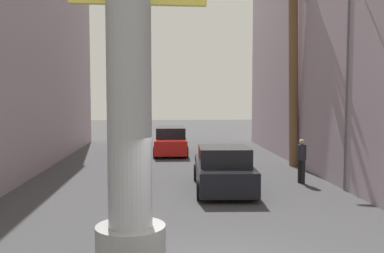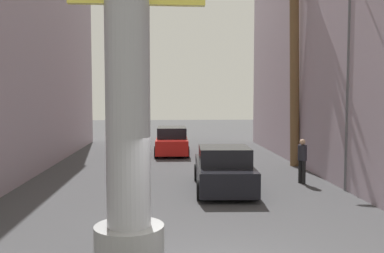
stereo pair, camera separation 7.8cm
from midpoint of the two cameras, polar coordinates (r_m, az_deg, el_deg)
The scene contains 7 objects.
ground_plane at distance 17.81m, azimuth -0.95°, elevation -6.68°, with size 86.29×86.29×0.00m, color #424244.
neon_sign_pole at distance 8.65m, azimuth -8.69°, elevation 12.09°, with size 3.02×1.42×10.44m.
street_lamp at distance 15.74m, azimuth 18.83°, elevation 9.05°, with size 2.54×0.28×7.93m.
car_lead at distance 15.29m, azimuth 4.04°, elevation -5.79°, with size 2.15×4.69×1.56m.
car_far at distance 24.63m, azimuth -2.94°, elevation -1.98°, with size 1.94×4.53×1.56m.
palm_tree_mid_right at distance 20.89m, azimuth 13.30°, elevation 9.69°, with size 2.48×2.42×9.56m.
pedestrian_mid_right at distance 16.80m, azimuth 14.29°, elevation -4.02°, with size 0.45×0.45×1.69m.
Camera 1 is at (-0.86, -7.48, 3.30)m, focal length 40.00 mm.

